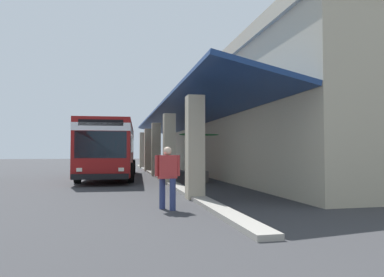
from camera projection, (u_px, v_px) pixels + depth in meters
name	position (u px, v px, depth m)	size (l,w,h in m)	color
ground	(246.00, 177.00, 20.95)	(120.00, 120.00, 0.00)	#38383A
curb_strip	(157.00, 175.00, 21.60)	(32.47, 0.50, 0.12)	#9E998E
plaza_building	(294.00, 126.00, 23.85)	(27.36, 17.01, 6.71)	#B2A88E
transit_bus	(111.00, 146.00, 20.45)	(11.35, 3.30, 3.34)	maroon
pedestrian	(167.00, 174.00, 9.04)	(0.45, 0.68, 1.66)	navy
potted_palm	(199.00, 168.00, 16.92)	(1.75, 1.99, 2.49)	#4C4742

